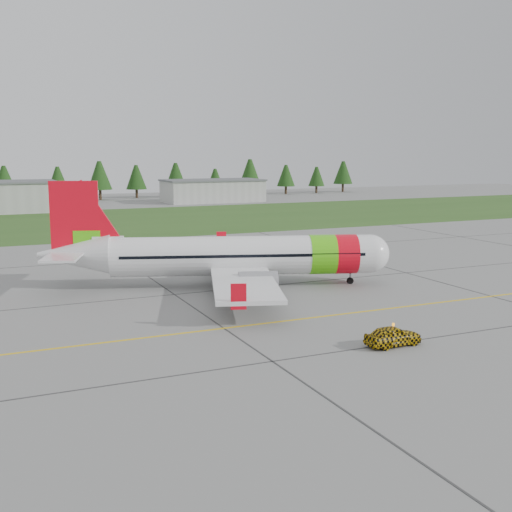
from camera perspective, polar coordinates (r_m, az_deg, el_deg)
name	(u,v)px	position (r m, az deg, el deg)	size (l,w,h in m)	color
ground	(467,333)	(47.19, 18.25, -6.51)	(320.00, 320.00, 0.00)	gray
aircraft	(234,256)	(59.63, -1.94, -0.01)	(31.50, 29.87, 9.87)	white
follow_me_car	(394,317)	(42.40, 12.13, -5.29)	(1.56, 1.32, 3.88)	#E5B60C
grass_strip	(154,220)	(120.04, -9.08, 3.21)	(320.00, 50.00, 0.03)	#30561E
taxi_guideline	(397,307)	(53.13, 12.43, -4.49)	(120.00, 0.25, 0.02)	gold
hangar_east	(213,191)	(161.64, -3.87, 5.75)	(24.00, 12.00, 5.20)	#A8A8A3
treeline	(96,180)	(174.24, -14.00, 6.55)	(160.00, 8.00, 10.00)	#1C3F14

